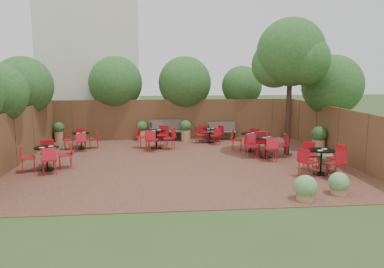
{
  "coord_description": "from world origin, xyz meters",
  "views": [
    {
      "loc": [
        -0.96,
        -13.69,
        3.37
      ],
      "look_at": [
        0.38,
        0.5,
        1.0
      ],
      "focal_mm": 35.22,
      "sensor_mm": 36.0,
      "label": 1
    }
  ],
  "objects": [
    {
      "name": "fence_right",
      "position": [
        6.0,
        0.0,
        1.0
      ],
      "size": [
        0.08,
        10.0,
        2.0
      ],
      "primitive_type": "cube",
      "color": "brown",
      "rests_on": "ground"
    },
    {
      "name": "courtyard_tree",
      "position": [
        4.3,
        0.91,
        3.95
      ],
      "size": [
        2.81,
        2.71,
        5.44
      ],
      "rotation": [
        0.0,
        0.0,
        0.15
      ],
      "color": "black",
      "rests_on": "courtyard_paving"
    },
    {
      "name": "neighbour_building",
      "position": [
        -4.5,
        8.0,
        4.0
      ],
      "size": [
        5.0,
        4.0,
        8.0
      ],
      "primitive_type": "cube",
      "color": "silver",
      "rests_on": "ground"
    },
    {
      "name": "fence_left",
      "position": [
        -6.0,
        0.0,
        1.0
      ],
      "size": [
        0.08,
        10.0,
        2.0
      ],
      "primitive_type": "cube",
      "color": "brown",
      "rests_on": "ground"
    },
    {
      "name": "courtyard_paving",
      "position": [
        0.0,
        0.0,
        0.01
      ],
      "size": [
        12.0,
        10.0,
        0.02
      ],
      "primitive_type": "cube",
      "color": "#3A1E18",
      "rests_on": "ground"
    },
    {
      "name": "planters",
      "position": [
        0.56,
        3.31,
        0.58
      ],
      "size": [
        11.87,
        4.33,
        1.14
      ],
      "color": "#A27E51",
      "rests_on": "courtyard_paving"
    },
    {
      "name": "overhang_foliage",
      "position": [
        -1.84,
        2.71,
        2.77
      ],
      "size": [
        15.98,
        10.91,
        2.74
      ],
      "color": "#23541B",
      "rests_on": "ground"
    },
    {
      "name": "fence_back",
      "position": [
        0.0,
        5.0,
        1.0
      ],
      "size": [
        12.0,
        0.08,
        2.0
      ],
      "primitive_type": "cube",
      "color": "brown",
      "rests_on": "ground"
    },
    {
      "name": "park_bench_left",
      "position": [
        -0.5,
        4.63,
        0.54
      ],
      "size": [
        1.65,
        0.57,
        1.01
      ],
      "rotation": [
        0.0,
        0.0,
        -0.03
      ],
      "color": "brown",
      "rests_on": "courtyard_paving"
    },
    {
      "name": "bistro_tables",
      "position": [
        0.45,
        0.94,
        0.48
      ],
      "size": [
        10.85,
        7.49,
        0.95
      ],
      "color": "black",
      "rests_on": "courtyard_paving"
    },
    {
      "name": "low_shrubs",
      "position": [
        3.91,
        -3.3,
        0.33
      ],
      "size": [
        2.59,
        3.74,
        0.66
      ],
      "color": "#A27E51",
      "rests_on": "courtyard_paving"
    },
    {
      "name": "park_bench_right",
      "position": [
        2.24,
        4.62,
        0.47
      ],
      "size": [
        1.43,
        0.55,
        0.87
      ],
      "rotation": [
        0.0,
        0.0,
        -0.07
      ],
      "color": "brown",
      "rests_on": "courtyard_paving"
    },
    {
      "name": "ground",
      "position": [
        0.0,
        0.0,
        0.0
      ],
      "size": [
        80.0,
        80.0,
        0.0
      ],
      "primitive_type": "plane",
      "color": "#354F23",
      "rests_on": "ground"
    }
  ]
}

